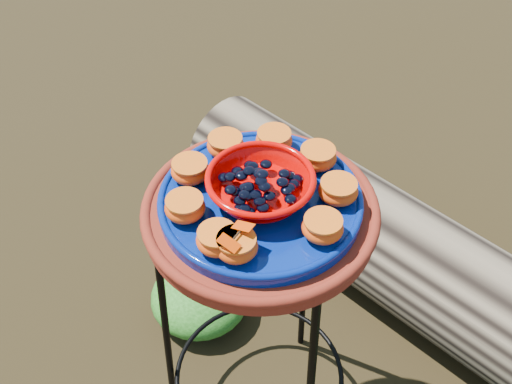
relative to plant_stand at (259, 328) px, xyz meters
The scene contains 18 objects.
plant_stand is the anchor object (origin of this frame).
terracotta_saucer 0.37m from the plant_stand, ahead, with size 0.42×0.42×0.03m, color #612213.
cobalt_plate 0.40m from the plant_stand, ahead, with size 0.36×0.36×0.02m, color #00165D.
red_bowl 0.43m from the plant_stand, ahead, with size 0.18×0.18×0.05m, color #CC0301, non-canonical shape.
glass_gems 0.47m from the plant_stand, ahead, with size 0.14×0.14×0.02m, color black, non-canonical shape.
orange_half_0 0.45m from the plant_stand, 74.84° to the right, with size 0.07×0.07×0.04m, color #D24500.
orange_half_1 0.45m from the plant_stand, ahead, with size 0.07×0.07×0.04m, color #D24500.
orange_half_2 0.45m from the plant_stand, 30.71° to the left, with size 0.07×0.07×0.04m, color #D24500.
orange_half_3 0.45m from the plant_stand, 70.71° to the left, with size 0.07×0.07×0.04m, color #D24500.
orange_half_4 0.45m from the plant_stand, 110.71° to the left, with size 0.07×0.07×0.04m, color #D24500.
orange_half_5 0.45m from the plant_stand, 150.71° to the left, with size 0.07×0.07×0.04m, color #D24500.
orange_half_6 0.45m from the plant_stand, 169.29° to the right, with size 0.07×0.07×0.04m, color #D24500.
orange_half_7 0.45m from the plant_stand, 129.29° to the right, with size 0.07×0.07×0.04m, color #D24500.
orange_half_8 0.45m from the plant_stand, 89.29° to the right, with size 0.07×0.07×0.04m, color #D24500.
butterfly 0.47m from the plant_stand, 74.84° to the right, with size 0.07×0.05×0.01m, color #D33200, non-canonical shape.
driftwood_log 0.60m from the plant_stand, 64.47° to the left, with size 1.66×0.43×0.31m, color black, non-canonical shape.
foliage_left 0.44m from the plant_stand, 151.63° to the left, with size 0.28×0.28×0.14m, color #16450E.
foliage_back 0.68m from the plant_stand, 115.21° to the left, with size 0.32×0.32×0.16m, color #16450E.
Camera 1 is at (0.41, -0.67, 1.55)m, focal length 45.00 mm.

